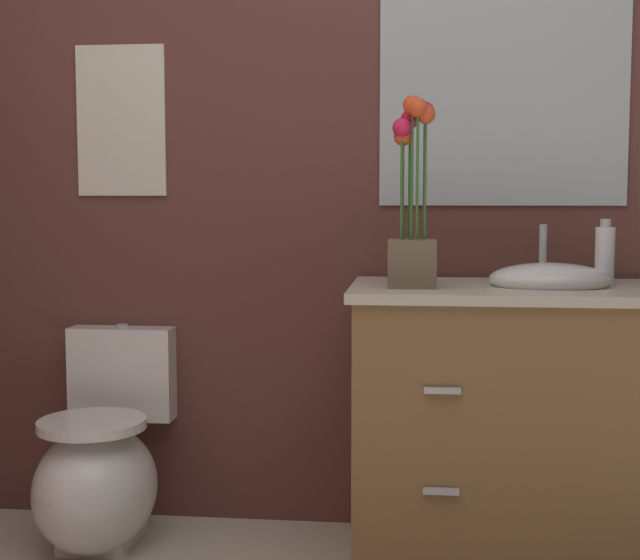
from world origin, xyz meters
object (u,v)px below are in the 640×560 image
object	(u,v)px
flower_vase	(413,217)
wall_poster	(121,121)
toilet	(101,471)
soap_bottle	(605,255)
vanity_cabinet	(507,424)
wall_mirror	(503,98)

from	to	relation	value
flower_vase	wall_poster	world-z (taller)	wall_poster
toilet	soap_bottle	bearing A→B (deg)	1.72
toilet	flower_vase	xyz separation A→B (m)	(1.00, -0.09, 0.82)
soap_bottle	wall_poster	xyz separation A→B (m)	(-1.58, 0.22, 0.43)
toilet	wall_poster	size ratio (longest dim) A/B	1.35
vanity_cabinet	wall_mirror	size ratio (longest dim) A/B	1.30
wall_mirror	toilet	bearing A→B (deg)	-168.24
vanity_cabinet	wall_poster	xyz separation A→B (m)	(-1.29, 0.29, 0.94)
vanity_cabinet	soap_bottle	distance (m)	0.59
flower_vase	wall_poster	bearing A→B (deg)	160.14
toilet	wall_poster	world-z (taller)	wall_poster
flower_vase	soap_bottle	distance (m)	0.61
flower_vase	vanity_cabinet	bearing A→B (deg)	13.00
toilet	flower_vase	bearing A→B (deg)	-5.33
soap_bottle	wall_mirror	xyz separation A→B (m)	(-0.29, 0.22, 0.50)
soap_bottle	flower_vase	bearing A→B (deg)	-166.33
vanity_cabinet	soap_bottle	xyz separation A→B (m)	(0.29, 0.07, 0.51)
vanity_cabinet	wall_mirror	bearing A→B (deg)	90.53
flower_vase	wall_mirror	xyz separation A→B (m)	(0.29, 0.36, 0.38)
toilet	soap_bottle	world-z (taller)	soap_bottle
vanity_cabinet	soap_bottle	size ratio (longest dim) A/B	5.25
toilet	soap_bottle	size ratio (longest dim) A/B	3.48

